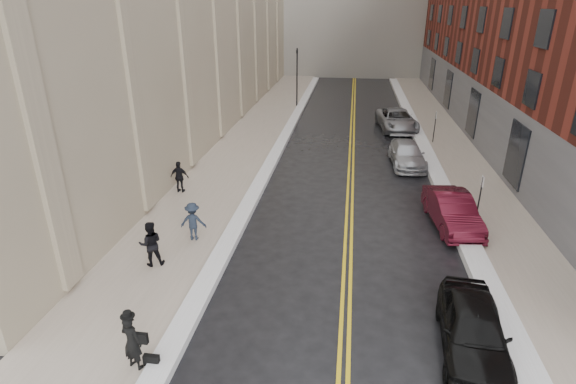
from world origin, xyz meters
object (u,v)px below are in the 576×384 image
(car_silver_near, at_px, (407,154))
(car_silver_far, at_px, (397,120))
(pedestrian_a, at_px, (151,244))
(pedestrian_b, at_px, (193,221))
(pedestrian_c, at_px, (180,177))
(car_maroon, at_px, (452,211))
(pedestrian_main, at_px, (132,342))
(car_black, at_px, (473,329))

(car_silver_near, distance_m, car_silver_far, 8.03)
(pedestrian_a, xyz_separation_m, pedestrian_b, (0.85, 2.01, -0.06))
(pedestrian_a, bearing_deg, pedestrian_c, -101.71)
(car_maroon, bearing_deg, car_silver_far, 86.89)
(car_silver_near, height_order, pedestrian_main, pedestrian_main)
(car_maroon, xyz_separation_m, pedestrian_c, (-12.66, 1.64, 0.22))
(car_silver_far, distance_m, pedestrian_main, 26.91)
(car_silver_far, height_order, pedestrian_main, pedestrian_main)
(car_silver_far, xyz_separation_m, pedestrian_a, (-10.19, -20.75, 0.24))
(car_maroon, height_order, car_silver_near, car_maroon)
(car_silver_near, xyz_separation_m, pedestrian_c, (-11.56, -6.15, 0.29))
(car_maroon, bearing_deg, pedestrian_a, -163.26)
(car_black, height_order, pedestrian_c, pedestrian_c)
(car_maroon, relative_size, pedestrian_c, 2.75)
(car_black, relative_size, pedestrian_c, 2.65)
(car_black, xyz_separation_m, pedestrian_a, (-10.38, 2.71, 0.28))
(pedestrian_main, relative_size, pedestrian_c, 1.01)
(car_maroon, bearing_deg, pedestrian_c, 165.68)
(car_silver_near, distance_m, pedestrian_main, 19.46)
(car_maroon, relative_size, car_silver_far, 0.80)
(pedestrian_main, relative_size, pedestrian_b, 1.02)
(car_black, height_order, pedestrian_a, pedestrian_a)
(car_maroon, relative_size, pedestrian_a, 2.59)
(car_silver_far, xyz_separation_m, pedestrian_main, (-8.59, -25.51, 0.20))
(car_maroon, distance_m, pedestrian_main, 13.68)
(car_silver_far, bearing_deg, pedestrian_b, -124.06)
(pedestrian_main, distance_m, pedestrian_c, 11.72)
(pedestrian_main, bearing_deg, car_silver_near, -99.31)
(car_silver_far, relative_size, pedestrian_main, 3.38)
(pedestrian_b, bearing_deg, pedestrian_main, 91.09)
(pedestrian_a, xyz_separation_m, pedestrian_c, (-1.41, 6.57, -0.05))
(pedestrian_c, bearing_deg, car_maroon, 174.89)
(car_maroon, distance_m, pedestrian_a, 12.28)
(car_silver_near, relative_size, pedestrian_b, 2.87)
(car_black, distance_m, car_silver_near, 15.44)
(car_maroon, distance_m, pedestrian_b, 10.80)
(car_maroon, height_order, pedestrian_b, pedestrian_b)
(pedestrian_a, bearing_deg, car_maroon, 179.87)
(car_maroon, bearing_deg, car_black, -103.40)
(car_silver_far, height_order, pedestrian_b, pedestrian_b)
(car_silver_near, relative_size, car_silver_far, 0.83)
(pedestrian_a, bearing_deg, pedestrian_b, -136.84)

